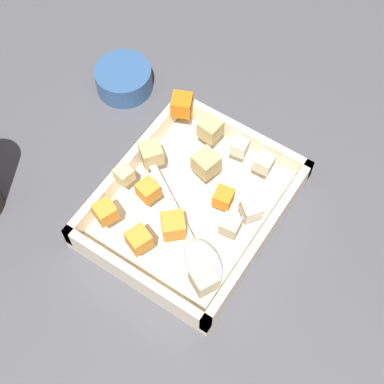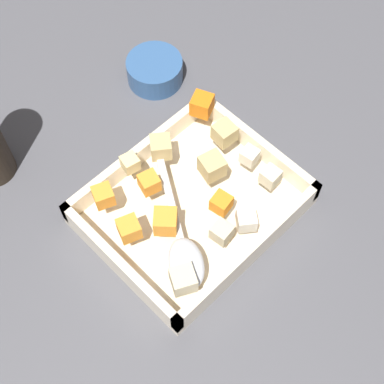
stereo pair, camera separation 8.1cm
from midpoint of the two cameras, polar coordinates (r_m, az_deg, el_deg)
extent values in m
plane|color=#4C4C51|center=(0.86, 2.36, -3.26)|extent=(4.00, 4.00, 0.00)
cube|color=beige|center=(0.86, 2.69, -1.99)|extent=(0.29, 0.24, 0.01)
cube|color=beige|center=(0.87, -2.54, 3.43)|extent=(0.29, 0.01, 0.04)
cube|color=beige|center=(0.81, 8.53, -6.18)|extent=(0.29, 0.01, 0.04)
cube|color=beige|center=(0.89, 8.92, 4.32)|extent=(0.01, 0.24, 0.04)
cube|color=beige|center=(0.79, -4.19, -7.37)|extent=(0.01, 0.24, 0.04)
cube|color=orange|center=(0.78, 0.45, -3.25)|extent=(0.04, 0.04, 0.03)
cube|color=orange|center=(0.81, -1.37, 0.67)|extent=(0.03, 0.03, 0.03)
cube|color=orange|center=(0.80, 5.75, -1.35)|extent=(0.03, 0.03, 0.02)
cube|color=orange|center=(0.81, -5.82, -0.63)|extent=(0.03, 0.03, 0.03)
cube|color=orange|center=(0.89, 3.61, 8.28)|extent=(0.04, 0.04, 0.03)
cube|color=orange|center=(0.78, -3.22, -3.87)|extent=(0.04, 0.04, 0.03)
cube|color=#E0CC89|center=(0.83, -3.30, 2.60)|extent=(0.03, 0.03, 0.02)
cube|color=beige|center=(0.75, 2.25, -8.83)|extent=(0.04, 0.04, 0.03)
cube|color=tan|center=(0.83, 4.78, 2.28)|extent=(0.04, 0.04, 0.03)
cube|color=beige|center=(0.83, 10.41, 1.27)|extent=(0.03, 0.03, 0.02)
cube|color=beige|center=(0.78, 5.63, -4.41)|extent=(0.03, 0.03, 0.03)
cube|color=tan|center=(0.86, 5.88, 5.50)|extent=(0.03, 0.03, 0.03)
cube|color=tan|center=(0.84, -0.32, 4.17)|extent=(0.04, 0.04, 0.03)
cube|color=silver|center=(0.85, 8.36, 3.27)|extent=(0.03, 0.03, 0.02)
cube|color=silver|center=(0.79, 8.24, -3.01)|extent=(0.04, 0.04, 0.03)
ellipsoid|color=silver|center=(0.76, 2.51, -7.24)|extent=(0.08, 0.09, 0.02)
cube|color=silver|center=(0.82, 0.32, 0.26)|extent=(0.10, 0.15, 0.01)
cylinder|color=#33598C|center=(0.99, -1.28, 11.58)|extent=(0.09, 0.09, 0.04)
camera|label=1|loc=(0.04, -87.13, 5.16)|focal=54.73mm
camera|label=2|loc=(0.04, 92.87, -5.16)|focal=54.73mm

